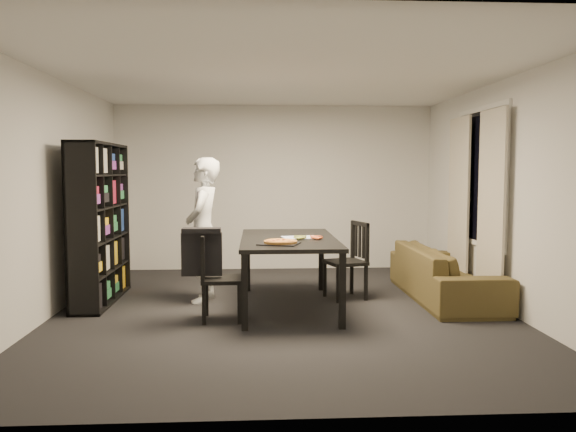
{
  "coord_description": "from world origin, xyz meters",
  "views": [
    {
      "loc": [
        -0.28,
        -6.19,
        1.58
      ],
      "look_at": [
        0.08,
        0.28,
        1.05
      ],
      "focal_mm": 35.0,
      "sensor_mm": 36.0,
      "label": 1
    }
  ],
  "objects": [
    {
      "name": "window_frame",
      "position": [
        2.48,
        0.6,
        1.5
      ],
      "size": [
        0.03,
        1.52,
        1.72
      ],
      "primitive_type": "cube",
      "color": "white",
      "rests_on": "room"
    },
    {
      "name": "chair_right",
      "position": [
        0.89,
        0.62,
        0.54
      ],
      "size": [
        0.55,
        0.55,
        0.95
      ],
      "rotation": [
        0.0,
        0.0,
        -1.26
      ],
      "color": "black",
      "rests_on": "room"
    },
    {
      "name": "bookshelf",
      "position": [
        -2.16,
        0.6,
        0.95
      ],
      "size": [
        0.35,
        1.5,
        1.9
      ],
      "primitive_type": "cube",
      "color": "black",
      "rests_on": "room"
    },
    {
      "name": "room",
      "position": [
        0.0,
        0.0,
        1.3
      ],
      "size": [
        5.01,
        5.51,
        2.61
      ],
      "color": "black",
      "rests_on": "ground"
    },
    {
      "name": "chair_left",
      "position": [
        -0.74,
        -0.33,
        0.52
      ],
      "size": [
        0.43,
        0.43,
        0.91
      ],
      "rotation": [
        0.0,
        0.0,
        1.59
      ],
      "color": "black",
      "rests_on": "room"
    },
    {
      "name": "person",
      "position": [
        -0.92,
        0.54,
        0.87
      ],
      "size": [
        0.49,
        0.68,
        1.73
      ],
      "primitive_type": "imported",
      "rotation": [
        0.0,
        0.0,
        -1.69
      ],
      "color": "silver",
      "rests_on": "room"
    },
    {
      "name": "kitchen_towel",
      "position": [
        0.22,
        0.17,
        0.81
      ],
      "size": [
        0.45,
        0.37,
        0.01
      ],
      "primitive_type": "cube",
      "rotation": [
        0.0,
        0.0,
        0.18
      ],
      "color": "white",
      "rests_on": "dining_table"
    },
    {
      "name": "baking_tray",
      "position": [
        -0.05,
        -0.37,
        0.81
      ],
      "size": [
        0.48,
        0.43,
        0.01
      ],
      "primitive_type": "cube",
      "rotation": [
        0.0,
        0.0,
        -0.31
      ],
      "color": "black",
      "rests_on": "dining_table"
    },
    {
      "name": "dining_table",
      "position": [
        0.08,
        0.18,
        0.74
      ],
      "size": [
        1.08,
        1.94,
        0.81
      ],
      "color": "black",
      "rests_on": "room"
    },
    {
      "name": "pizza_slices",
      "position": [
        0.29,
        0.1,
        0.82
      ],
      "size": [
        0.37,
        0.31,
        0.01
      ],
      "primitive_type": null,
      "rotation": [
        0.0,
        0.0,
        -0.01
      ],
      "color": "gold",
      "rests_on": "dining_table"
    },
    {
      "name": "window_pane",
      "position": [
        2.48,
        0.6,
        1.5
      ],
      "size": [
        0.02,
        1.4,
        1.6
      ],
      "primitive_type": "cube",
      "color": "black",
      "rests_on": "room"
    },
    {
      "name": "curtain_left",
      "position": [
        2.4,
        0.08,
        1.15
      ],
      "size": [
        0.03,
        0.7,
        2.25
      ],
      "primitive_type": "cube",
      "color": "beige",
      "rests_on": "room"
    },
    {
      "name": "pepperoni_pizza",
      "position": [
        -0.04,
        -0.37,
        0.83
      ],
      "size": [
        0.35,
        0.35,
        0.03
      ],
      "rotation": [
        0.0,
        0.0,
        -0.21
      ],
      "color": "#92602A",
      "rests_on": "dining_table"
    },
    {
      "name": "draped_jacket",
      "position": [
        -0.86,
        -0.33,
        0.75
      ],
      "size": [
        0.42,
        0.18,
        0.5
      ],
      "rotation": [
        0.0,
        0.0,
        1.59
      ],
      "color": "black",
      "rests_on": "chair_left"
    },
    {
      "name": "sofa",
      "position": [
        2.03,
        0.51,
        0.32
      ],
      "size": [
        0.85,
        2.17,
        0.63
      ],
      "primitive_type": "imported",
      "rotation": [
        0.0,
        0.0,
        1.57
      ],
      "color": "#43381B",
      "rests_on": "room"
    },
    {
      "name": "curtain_right",
      "position": [
        2.4,
        1.12,
        1.15
      ],
      "size": [
        0.03,
        0.7,
        2.25
      ],
      "primitive_type": "cube",
      "color": "beige",
      "rests_on": "room"
    }
  ]
}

